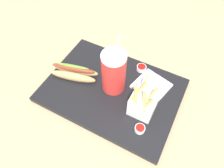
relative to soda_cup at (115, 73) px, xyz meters
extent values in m
cube|color=tan|center=(0.00, -0.01, -0.11)|extent=(2.40, 2.40, 0.02)
cube|color=black|center=(0.00, -0.01, -0.09)|extent=(0.49, 0.35, 0.02)
cylinder|color=red|center=(0.00, 0.00, -0.01)|extent=(0.08, 0.08, 0.16)
cylinder|color=white|center=(0.00, 0.00, 0.08)|extent=(0.08, 0.08, 0.01)
cylinder|color=white|center=(0.01, 0.00, 0.12)|extent=(0.02, 0.01, 0.09)
cube|color=white|center=(0.13, -0.04, -0.04)|extent=(0.08, 0.08, 0.08)
cube|color=#E5C660|center=(0.11, -0.07, 0.00)|extent=(0.03, 0.03, 0.06)
cube|color=#E5C660|center=(0.14, -0.07, 0.02)|extent=(0.03, 0.03, 0.07)
cube|color=#E5C660|center=(0.11, -0.07, 0.02)|extent=(0.02, 0.03, 0.08)
cube|color=#E5C660|center=(0.11, -0.01, 0.02)|extent=(0.02, 0.04, 0.07)
cube|color=#E5C660|center=(0.10, -0.06, 0.00)|extent=(0.01, 0.01, 0.06)
cube|color=#E5C660|center=(0.11, -0.04, 0.02)|extent=(0.03, 0.04, 0.08)
cube|color=#E5C660|center=(0.15, -0.04, 0.02)|extent=(0.03, 0.03, 0.06)
cube|color=#E5C660|center=(0.15, -0.07, 0.01)|extent=(0.03, 0.01, 0.07)
ellipsoid|color=tan|center=(-0.15, -0.04, -0.06)|extent=(0.18, 0.07, 0.04)
ellipsoid|color=tan|center=(-0.16, -0.02, -0.06)|extent=(0.18, 0.07, 0.04)
ellipsoid|color=brown|center=(-0.16, -0.03, -0.03)|extent=(0.16, 0.06, 0.02)
ellipsoid|color=#6B9E33|center=(-0.16, -0.03, -0.02)|extent=(0.12, 0.04, 0.01)
cylinder|color=white|center=(0.06, 0.12, -0.08)|extent=(0.04, 0.04, 0.02)
cylinder|color=#B2140F|center=(0.06, 0.12, -0.07)|extent=(0.03, 0.03, 0.01)
cylinder|color=white|center=(0.15, -0.12, -0.08)|extent=(0.03, 0.03, 0.02)
cylinder|color=#B2140F|center=(0.15, -0.12, -0.07)|extent=(0.03, 0.03, 0.01)
cube|color=white|center=(0.12, 0.06, -0.08)|extent=(0.14, 0.14, 0.01)
camera|label=1|loc=(0.20, -0.40, 0.56)|focal=33.45mm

